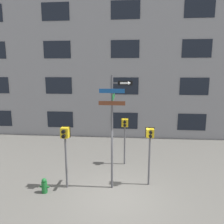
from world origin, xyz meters
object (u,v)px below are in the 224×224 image
at_px(pedestrian_signal_left, 65,140).
at_px(pedestrian_signal_right, 150,141).
at_px(fire_hydrant, 44,186).
at_px(pedestrian_signal_across, 125,128).
at_px(street_sign_pole, 113,122).

xyz_separation_m(pedestrian_signal_left, pedestrian_signal_right, (3.45, 0.54, -0.10)).
bearing_deg(fire_hydrant, pedestrian_signal_right, 13.50).
bearing_deg(pedestrian_signal_left, pedestrian_signal_across, 47.65).
distance_m(street_sign_pole, pedestrian_signal_right, 1.77).
distance_m(pedestrian_signal_left, pedestrian_signal_right, 3.49).
height_order(pedestrian_signal_left, fire_hydrant, pedestrian_signal_left).
xyz_separation_m(pedestrian_signal_across, fire_hydrant, (-3.12, -3.04, -1.65)).
height_order(pedestrian_signal_right, pedestrian_signal_across, pedestrian_signal_right).
bearing_deg(pedestrian_signal_across, pedestrian_signal_left, -132.35).
xyz_separation_m(pedestrian_signal_left, fire_hydrant, (-0.78, -0.48, -1.78)).
bearing_deg(street_sign_pole, pedestrian_signal_right, 14.28).
height_order(street_sign_pole, fire_hydrant, street_sign_pole).
relative_size(pedestrian_signal_left, pedestrian_signal_across, 1.07).
distance_m(street_sign_pole, pedestrian_signal_left, 2.10).
distance_m(street_sign_pole, pedestrian_signal_across, 2.60).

